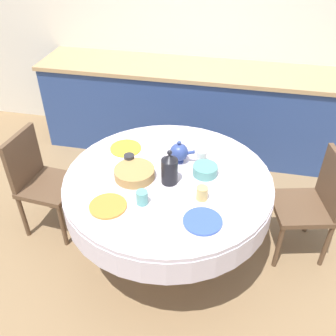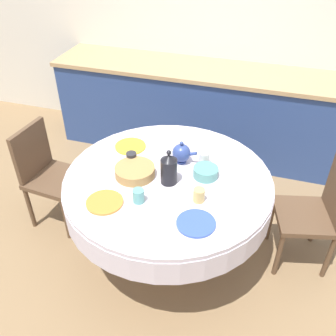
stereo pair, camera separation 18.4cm
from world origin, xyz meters
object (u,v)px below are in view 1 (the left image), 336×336
at_px(chair_right, 40,178).
at_px(chair_left, 313,201).
at_px(coffee_carafe, 169,169).
at_px(teapot, 179,152).

bearing_deg(chair_right, chair_left, 99.41).
bearing_deg(chair_left, coffee_carafe, 92.63).
bearing_deg(coffee_carafe, chair_right, 172.79).
relative_size(coffee_carafe, teapot, 1.40).
relative_size(chair_right, teapot, 4.77).
height_order(coffee_carafe, teapot, coffee_carafe).
bearing_deg(teapot, chair_right, -174.08).
relative_size(chair_left, coffee_carafe, 3.42).
distance_m(chair_right, coffee_carafe, 1.13).
xyz_separation_m(chair_right, coffee_carafe, (1.07, -0.14, 0.36)).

